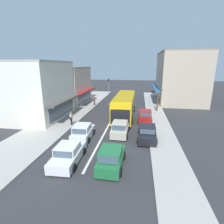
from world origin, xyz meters
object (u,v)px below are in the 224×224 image
(pedestrian_browsing_midblock, at_px, (71,118))
(parked_sedan_kerb_front, at_px, (147,133))
(hatchback_adjacent_lane_trail, at_px, (111,158))
(parked_hatchback_kerb_second, at_px, (145,116))
(pedestrian_with_handbag_near, at_px, (94,100))
(hatchback_behind_bus_near, at_px, (83,132))
(sedan_adjacent_lane_lead, at_px, (68,154))
(hatchback_queue_gap_filler, at_px, (120,129))
(city_bus, at_px, (125,104))
(traffic_light_downstreet, at_px, (109,84))
(street_tree_right, at_px, (157,101))

(pedestrian_browsing_midblock, bearing_deg, parked_sedan_kerb_front, -15.85)
(pedestrian_browsing_midblock, bearing_deg, hatchback_adjacent_lane_trail, -52.13)
(parked_hatchback_kerb_second, xyz_separation_m, pedestrian_with_handbag_near, (-9.04, 7.76, 0.36))
(hatchback_behind_bus_near, distance_m, sedan_adjacent_lane_lead, 4.51)
(parked_sedan_kerb_front, relative_size, parked_hatchback_kerb_second, 1.13)
(hatchback_behind_bus_near, distance_m, pedestrian_browsing_midblock, 4.35)
(hatchback_queue_gap_filler, bearing_deg, parked_sedan_kerb_front, -13.06)
(city_bus, height_order, hatchback_adjacent_lane_trail, city_bus)
(hatchback_behind_bus_near, distance_m, traffic_light_downstreet, 26.27)
(hatchback_queue_gap_filler, xyz_separation_m, pedestrian_with_handbag_near, (-6.27, 13.07, 0.36))
(traffic_light_downstreet, height_order, pedestrian_with_handbag_near, traffic_light_downstreet)
(city_bus, relative_size, sedan_adjacent_lane_lead, 2.55)
(city_bus, bearing_deg, parked_sedan_kerb_front, -68.56)
(sedan_adjacent_lane_lead, xyz_separation_m, traffic_light_downstreet, (-2.29, 30.60, 2.19))
(city_bus, bearing_deg, pedestrian_browsing_midblock, -140.36)
(city_bus, bearing_deg, parked_hatchback_kerb_second, -29.39)
(hatchback_queue_gap_filler, distance_m, parked_sedan_kerb_front, 2.90)
(city_bus, height_order, pedestrian_browsing_midblock, city_bus)
(parked_sedan_kerb_front, bearing_deg, pedestrian_with_handbag_near, 123.53)
(city_bus, relative_size, hatchback_adjacent_lane_trail, 2.91)
(pedestrian_browsing_midblock, bearing_deg, traffic_light_downstreet, 88.42)
(hatchback_queue_gap_filler, bearing_deg, city_bus, 91.35)
(street_tree_right, bearing_deg, traffic_light_downstreet, 126.57)
(hatchback_behind_bus_near, bearing_deg, pedestrian_with_handbag_near, 100.21)
(sedan_adjacent_lane_lead, distance_m, traffic_light_downstreet, 30.77)
(hatchback_behind_bus_near, distance_m, hatchback_queue_gap_filler, 3.95)
(parked_sedan_kerb_front, relative_size, traffic_light_downstreet, 1.01)
(hatchback_behind_bus_near, bearing_deg, traffic_light_downstreet, 94.35)
(pedestrian_with_handbag_near, height_order, pedestrian_browsing_midblock, same)
(hatchback_adjacent_lane_trail, relative_size, street_tree_right, 0.99)
(sedan_adjacent_lane_lead, relative_size, parked_hatchback_kerb_second, 1.14)
(hatchback_behind_bus_near, xyz_separation_m, hatchback_adjacent_lane_trail, (3.69, -4.64, 0.00))
(pedestrian_browsing_midblock, bearing_deg, hatchback_queue_gap_filler, -17.09)
(sedan_adjacent_lane_lead, bearing_deg, pedestrian_browsing_midblock, 110.12)
(hatchback_adjacent_lane_trail, relative_size, parked_sedan_kerb_front, 0.88)
(hatchback_adjacent_lane_trail, bearing_deg, hatchback_queue_gap_filler, 90.48)
(sedan_adjacent_lane_lead, xyz_separation_m, parked_hatchback_kerb_second, (6.10, 11.35, 0.05))
(hatchback_adjacent_lane_trail, distance_m, parked_hatchback_kerb_second, 11.81)
(city_bus, height_order, pedestrian_with_handbag_near, city_bus)
(city_bus, bearing_deg, hatchback_adjacent_lane_trail, -89.06)
(street_tree_right, relative_size, pedestrian_browsing_midblock, 2.30)
(hatchback_adjacent_lane_trail, height_order, traffic_light_downstreet, traffic_light_downstreet)
(hatchback_behind_bus_near, relative_size, parked_hatchback_kerb_second, 1.00)
(city_bus, distance_m, parked_sedan_kerb_front, 8.27)
(hatchback_behind_bus_near, bearing_deg, parked_sedan_kerb_front, 7.82)
(traffic_light_downstreet, xyz_separation_m, street_tree_right, (10.39, -14.00, -1.12))
(parked_sedan_kerb_front, bearing_deg, hatchback_behind_bus_near, -172.18)
(hatchback_behind_bus_near, distance_m, parked_sedan_kerb_front, 6.53)
(pedestrian_browsing_midblock, bearing_deg, parked_hatchback_kerb_second, 20.61)
(city_bus, relative_size, parked_hatchback_kerb_second, 2.91)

